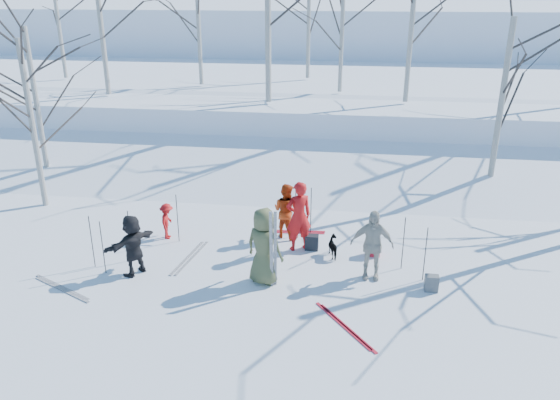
# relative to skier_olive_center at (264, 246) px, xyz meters

# --- Properties ---
(ground) EXTENTS (120.00, 120.00, 0.00)m
(ground) POSITION_rel_skier_olive_center_xyz_m (0.10, 0.40, -0.91)
(ground) COLOR white
(ground) RESTS_ON ground
(snow_ramp) EXTENTS (70.00, 9.49, 4.12)m
(snow_ramp) POSITION_rel_skier_olive_center_xyz_m (0.10, 7.40, -0.76)
(snow_ramp) COLOR white
(snow_ramp) RESTS_ON ground
(snow_plateau) EXTENTS (70.00, 18.00, 2.20)m
(snow_plateau) POSITION_rel_skier_olive_center_xyz_m (0.10, 17.40, 0.09)
(snow_plateau) COLOR white
(snow_plateau) RESTS_ON ground
(far_hill) EXTENTS (90.00, 30.00, 6.00)m
(far_hill) POSITION_rel_skier_olive_center_xyz_m (0.10, 38.40, 1.09)
(far_hill) COLOR white
(far_hill) RESTS_ON ground
(skier_olive_center) EXTENTS (1.04, 0.86, 1.82)m
(skier_olive_center) POSITION_rel_skier_olive_center_xyz_m (0.00, 0.00, 0.00)
(skier_olive_center) COLOR #495030
(skier_olive_center) RESTS_ON ground
(skier_red_north) EXTENTS (0.80, 0.70, 1.86)m
(skier_red_north) POSITION_rel_skier_olive_center_xyz_m (0.60, 1.78, 0.02)
(skier_red_north) COLOR #B61112
(skier_red_north) RESTS_ON ground
(skier_redor_behind) EXTENTS (0.92, 0.84, 1.52)m
(skier_redor_behind) POSITION_rel_skier_olive_center_xyz_m (0.18, 2.49, -0.15)
(skier_redor_behind) COLOR #BC370E
(skier_redor_behind) RESTS_ON ground
(skier_red_seated) EXTENTS (0.43, 0.67, 0.99)m
(skier_red_seated) POSITION_rel_skier_olive_center_xyz_m (-2.98, 1.97, -0.42)
(skier_red_seated) COLOR #B61112
(skier_red_seated) RESTS_ON ground
(skier_cream_east) EXTENTS (1.00, 0.43, 1.70)m
(skier_cream_east) POSITION_rel_skier_olive_center_xyz_m (2.43, 0.55, -0.06)
(skier_cream_east) COLOR beige
(skier_cream_east) RESTS_ON ground
(skier_grey_west) EXTENTS (1.07, 1.42, 1.49)m
(skier_grey_west) POSITION_rel_skier_olive_center_xyz_m (-3.10, -0.04, -0.16)
(skier_grey_west) COLOR black
(skier_grey_west) RESTS_ON ground
(dog) EXTENTS (0.48, 0.67, 0.52)m
(dog) POSITION_rel_skier_olive_center_xyz_m (1.55, 1.50, -0.65)
(dog) COLOR black
(dog) RESTS_ON ground
(upright_ski_left) EXTENTS (0.07, 0.15, 1.90)m
(upright_ski_left) POSITION_rel_skier_olive_center_xyz_m (0.20, -0.23, 0.04)
(upright_ski_left) COLOR silver
(upright_ski_left) RESTS_ON ground
(upright_ski_right) EXTENTS (0.11, 0.23, 1.89)m
(upright_ski_right) POSITION_rel_skier_olive_center_xyz_m (0.29, -0.19, 0.04)
(upright_ski_right) COLOR silver
(upright_ski_right) RESTS_ON ground
(ski_pair_a) EXTENTS (0.74, 1.96, 0.02)m
(ski_pair_a) POSITION_rel_skier_olive_center_xyz_m (-2.06, 0.89, -0.90)
(ski_pair_a) COLOR silver
(ski_pair_a) RESTS_ON ground
(ski_pair_b) EXTENTS (1.72, 2.06, 0.02)m
(ski_pair_b) POSITION_rel_skier_olive_center_xyz_m (-4.50, -0.95, -0.90)
(ski_pair_b) COLOR silver
(ski_pair_b) RESTS_ON ground
(ski_pair_c) EXTENTS (2.02, 2.09, 0.02)m
(ski_pair_c) POSITION_rel_skier_olive_center_xyz_m (1.90, -1.56, -0.90)
(ski_pair_c) COLOR red
(ski_pair_c) RESTS_ON ground
(ski_pair_d) EXTENTS (0.49, 1.93, 0.02)m
(ski_pair_d) POSITION_rel_skier_olive_center_xyz_m (0.28, 2.80, -0.90)
(ski_pair_d) COLOR red
(ski_pair_d) RESTS_ON ground
(ski_pole_a) EXTENTS (0.02, 0.02, 1.34)m
(ski_pole_a) POSITION_rel_skier_olive_center_xyz_m (3.19, 1.09, -0.24)
(ski_pole_a) COLOR black
(ski_pole_a) RESTS_ON ground
(ski_pole_b) EXTENTS (0.02, 0.02, 1.34)m
(ski_pole_b) POSITION_rel_skier_olive_center_xyz_m (-4.22, 0.15, -0.24)
(ski_pole_b) COLOR black
(ski_pole_b) RESTS_ON ground
(ski_pole_c) EXTENTS (0.02, 0.02, 1.34)m
(ski_pole_c) POSITION_rel_skier_olive_center_xyz_m (-3.82, -0.12, -0.24)
(ski_pole_c) COLOR black
(ski_pole_c) RESTS_ON ground
(ski_pole_d) EXTENTS (0.02, 0.02, 1.34)m
(ski_pole_d) POSITION_rel_skier_olive_center_xyz_m (0.41, 2.80, -0.24)
(ski_pole_d) COLOR black
(ski_pole_d) RESTS_ON ground
(ski_pole_e) EXTENTS (0.02, 0.02, 1.34)m
(ski_pole_e) POSITION_rel_skier_olive_center_xyz_m (0.83, 2.81, -0.24)
(ski_pole_e) COLOR black
(ski_pole_e) RESTS_ON ground
(ski_pole_f) EXTENTS (0.02, 0.02, 1.34)m
(ski_pole_f) POSITION_rel_skier_olive_center_xyz_m (-2.62, 1.80, -0.24)
(ski_pole_f) COLOR black
(ski_pole_f) RESTS_ON ground
(ski_pole_g) EXTENTS (0.02, 0.02, 1.34)m
(ski_pole_g) POSITION_rel_skier_olive_center_xyz_m (-3.44, 0.58, -0.24)
(ski_pole_g) COLOR black
(ski_pole_g) RESTS_ON ground
(ski_pole_h) EXTENTS (0.02, 0.02, 1.34)m
(ski_pole_h) POSITION_rel_skier_olive_center_xyz_m (3.64, 0.58, -0.24)
(ski_pole_h) COLOR black
(ski_pole_h) RESTS_ON ground
(backpack_red) EXTENTS (0.32, 0.22, 0.42)m
(backpack_red) POSITION_rel_skier_olive_center_xyz_m (2.53, 1.69, -0.70)
(backpack_red) COLOR #B21B26
(backpack_red) RESTS_ON ground
(backpack_grey) EXTENTS (0.30, 0.20, 0.38)m
(backpack_grey) POSITION_rel_skier_olive_center_xyz_m (3.78, 0.12, -0.72)
(backpack_grey) COLOR #525559
(backpack_grey) RESTS_ON ground
(backpack_dark) EXTENTS (0.34, 0.24, 0.40)m
(backpack_dark) POSITION_rel_skier_olive_center_xyz_m (0.94, 1.82, -0.71)
(backpack_dark) COLOR black
(backpack_dark) RESTS_ON ground
(birch_plateau_b) EXTENTS (5.05, 5.05, 6.36)m
(birch_plateau_b) POSITION_rel_skier_olive_center_xyz_m (-8.34, 10.64, 4.47)
(birch_plateau_b) COLOR silver
(birch_plateau_b) RESTS_ON snow_plateau
(birch_plateau_c) EXTENTS (3.95, 3.95, 4.79)m
(birch_plateau_c) POSITION_rel_skier_olive_center_xyz_m (1.18, 12.53, 3.68)
(birch_plateau_c) COLOR silver
(birch_plateau_c) RESTS_ON snow_plateau
(birch_plateau_e) EXTENTS (4.16, 4.16, 5.08)m
(birch_plateau_e) POSITION_rel_skier_olive_center_xyz_m (-5.15, 13.51, 3.83)
(birch_plateau_e) COLOR silver
(birch_plateau_e) RESTS_ON snow_plateau
(birch_plateau_f) EXTENTS (4.78, 4.78, 5.98)m
(birch_plateau_f) POSITION_rel_skier_olive_center_xyz_m (3.79, 10.71, 4.28)
(birch_plateau_f) COLOR silver
(birch_plateau_f) RESTS_ON snow_plateau
(birch_plateau_g) EXTENTS (4.30, 4.30, 5.29)m
(birch_plateau_g) POSITION_rel_skier_olive_center_xyz_m (-0.52, 16.04, 3.93)
(birch_plateau_g) COLOR silver
(birch_plateau_g) RESTS_ON snow_plateau
(birch_plateau_h) EXTENTS (4.34, 4.34, 5.35)m
(birch_plateau_h) POSITION_rel_skier_olive_center_xyz_m (-12.26, 14.43, 3.96)
(birch_plateau_h) COLOR silver
(birch_plateau_h) RESTS_ON snow_plateau
(birch_edge_a) EXTENTS (4.13, 4.13, 5.04)m
(birch_edge_a) POSITION_rel_skier_olive_center_xyz_m (-7.58, 3.75, 1.61)
(birch_edge_a) COLOR silver
(birch_edge_a) RESTS_ON ground
(birch_edge_d) EXTENTS (4.24, 4.24, 5.20)m
(birch_edge_d) POSITION_rel_skier_olive_center_xyz_m (-8.78, 6.07, 1.69)
(birch_edge_d) COLOR silver
(birch_edge_d) RESTS_ON ground
(birch_edge_e) EXTENTS (4.50, 4.50, 5.57)m
(birch_edge_e) POSITION_rel_skier_olive_center_xyz_m (6.35, 6.65, 1.87)
(birch_edge_e) COLOR silver
(birch_edge_e) RESTS_ON ground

